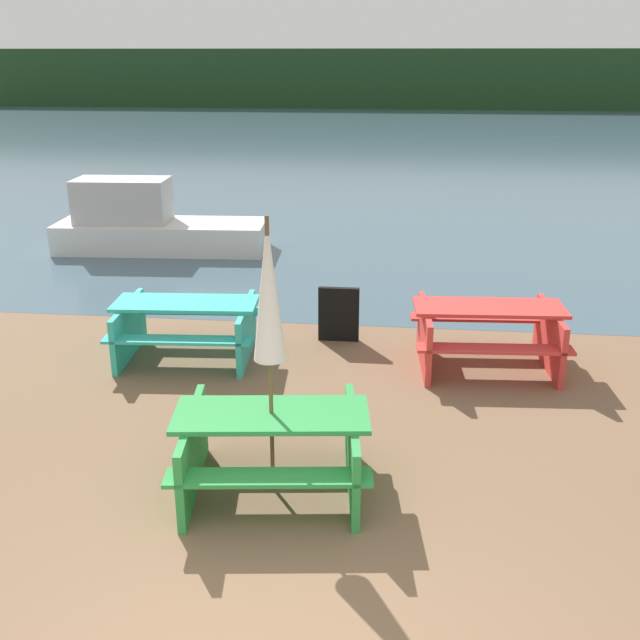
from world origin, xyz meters
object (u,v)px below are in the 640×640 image
at_px(picnic_table_green, 272,443).
at_px(picnic_table_red, 487,330).
at_px(umbrella_white, 268,292).
at_px(boat, 150,225).
at_px(picnic_table_teal, 187,323).
at_px(signboard, 339,314).

bearing_deg(picnic_table_green, picnic_table_red, 54.71).
distance_m(picnic_table_red, umbrella_white, 4.00).
bearing_deg(boat, picnic_table_teal, -70.29).
relative_size(picnic_table_green, umbrella_white, 0.74).
xyz_separation_m(umbrella_white, signboard, (0.26, 3.75, -1.48)).
relative_size(picnic_table_green, picnic_table_red, 0.97).
bearing_deg(picnic_table_red, umbrella_white, -125.29).
height_order(picnic_table_green, boat, boat).
xyz_separation_m(boat, signboard, (4.14, -4.55, -0.13)).
bearing_deg(umbrella_white, picnic_table_red, 54.71).
bearing_deg(umbrella_white, picnic_table_teal, 118.64).
height_order(picnic_table_green, picnic_table_teal, picnic_table_green).
distance_m(picnic_table_green, picnic_table_red, 3.75).
relative_size(picnic_table_teal, boat, 0.46).
height_order(picnic_table_red, boat, boat).
distance_m(umbrella_white, boat, 9.26).
bearing_deg(picnic_table_teal, picnic_table_green, -61.36).
height_order(umbrella_white, signboard, umbrella_white).
xyz_separation_m(picnic_table_teal, boat, (-2.26, 5.34, 0.05)).
bearing_deg(signboard, picnic_table_red, -19.96).
xyz_separation_m(picnic_table_red, signboard, (-1.91, 0.69, -0.11)).
bearing_deg(umbrella_white, signboard, 86.01).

